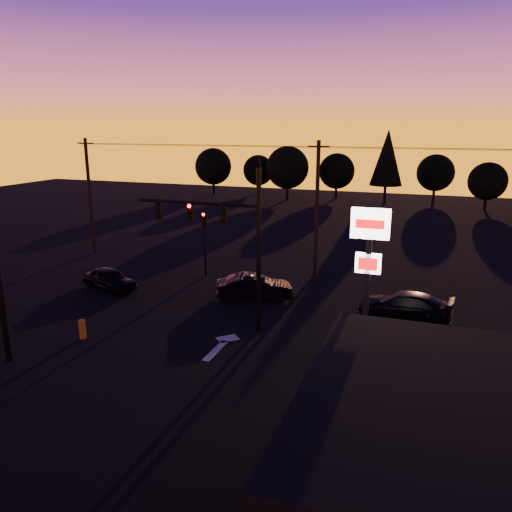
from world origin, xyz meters
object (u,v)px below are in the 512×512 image
at_px(pylon_sign, 369,256).
at_px(suv_parked, 412,409).
at_px(car_right, 404,306).
at_px(traffic_signal_mast, 228,230).
at_px(bollard, 82,329).
at_px(secondary_signal, 205,234).
at_px(car_mid, 255,287).
at_px(car_left, 109,279).

distance_m(pylon_sign, suv_parked, 6.00).
relative_size(pylon_sign, car_right, 1.38).
relative_size(traffic_signal_mast, bollard, 9.26).
relative_size(traffic_signal_mast, pylon_sign, 1.26).
bearing_deg(pylon_sign, bollard, -173.78).
xyz_separation_m(secondary_signal, car_mid, (4.76, -3.31, -2.13)).
bearing_deg(car_left, pylon_sign, -91.48).
relative_size(pylon_sign, car_left, 1.75).
height_order(traffic_signal_mast, suv_parked, traffic_signal_mast).
distance_m(traffic_signal_mast, pylon_sign, 7.52).
bearing_deg(car_right, car_mid, -84.98).
xyz_separation_m(pylon_sign, car_right, (1.21, 6.47, -4.20)).
height_order(bollard, car_mid, car_mid).
bearing_deg(traffic_signal_mast, car_right, 25.53).
bearing_deg(car_right, suv_parked, 11.91).
bearing_deg(suv_parked, car_right, 64.17).
xyz_separation_m(secondary_signal, bollard, (-1.05, -11.41, -2.40)).
distance_m(car_mid, car_right, 8.46).
distance_m(secondary_signal, pylon_sign, 15.75).
distance_m(secondary_signal, car_left, 6.76).
relative_size(pylon_sign, suv_parked, 1.53).
bearing_deg(bollard, suv_parked, -8.07).
xyz_separation_m(car_mid, car_right, (8.46, -0.21, -0.01)).
height_order(car_mid, suv_parked, car_mid).
bearing_deg(car_mid, suv_parked, -159.81).
height_order(car_left, car_right, car_right).
bearing_deg(secondary_signal, traffic_signal_mast, -56.81).
distance_m(bollard, car_left, 7.53).
height_order(pylon_sign, suv_parked, pylon_sign).
bearing_deg(car_mid, car_right, -113.78).
relative_size(bollard, car_left, 0.24).
bearing_deg(car_left, car_right, -69.77).
height_order(pylon_sign, bollard, pylon_sign).
xyz_separation_m(secondary_signal, car_left, (-4.38, -4.66, -2.20)).
xyz_separation_m(traffic_signal_mast, car_mid, (-0.14, 4.18, -4.21)).
distance_m(bollard, suv_parked, 15.38).
distance_m(secondary_signal, car_right, 13.84).
xyz_separation_m(traffic_signal_mast, secondary_signal, (-4.90, 7.49, -2.07)).
relative_size(secondary_signal, car_mid, 0.98).
xyz_separation_m(car_left, car_mid, (9.14, 1.35, 0.07)).
xyz_separation_m(secondary_signal, suv_parked, (14.18, -13.57, -2.24)).
relative_size(car_mid, car_right, 0.90).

